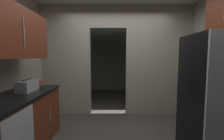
# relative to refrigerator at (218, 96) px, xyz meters

# --- Properties ---
(kitchen_partition) EXTENTS (3.69, 0.12, 2.68)m
(kitchen_partition) POSITION_rel_refrigerator_xyz_m (-1.36, 1.64, 0.53)
(kitchen_partition) COLOR #ADA899
(kitchen_partition) RESTS_ON ground
(adjoining_room_shell) EXTENTS (3.69, 2.78, 2.68)m
(adjoining_room_shell) POSITION_rel_refrigerator_xyz_m (-1.40, 3.55, 0.47)
(adjoining_room_shell) COLOR gray
(adjoining_room_shell) RESTS_ON ground
(refrigerator) EXTENTS (0.85, 0.80, 1.75)m
(refrigerator) POSITION_rel_refrigerator_xyz_m (0.00, 0.00, 0.00)
(refrigerator) COLOR black
(refrigerator) RESTS_ON ground
(lower_cabinet_run) EXTENTS (0.70, 1.65, 0.88)m
(lower_cabinet_run) POSITION_rel_refrigerator_xyz_m (-2.90, -0.01, -0.43)
(lower_cabinet_run) COLOR maroon
(lower_cabinet_run) RESTS_ON ground
(upper_cabinet_counterside) EXTENTS (0.36, 1.49, 0.72)m
(upper_cabinet_counterside) POSITION_rel_refrigerator_xyz_m (-2.90, -0.01, 0.90)
(upper_cabinet_counterside) COLOR maroon
(boombox) EXTENTS (0.20, 0.37, 0.20)m
(boombox) POSITION_rel_refrigerator_xyz_m (-2.87, 0.28, 0.10)
(boombox) COLOR #B2B2B7
(boombox) RESTS_ON lower_cabinet_run
(book_stack) EXTENTS (0.14, 0.17, 0.10)m
(book_stack) POSITION_rel_refrigerator_xyz_m (-2.86, 0.66, 0.06)
(book_stack) COLOR beige
(book_stack) RESTS_ON lower_cabinet_run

